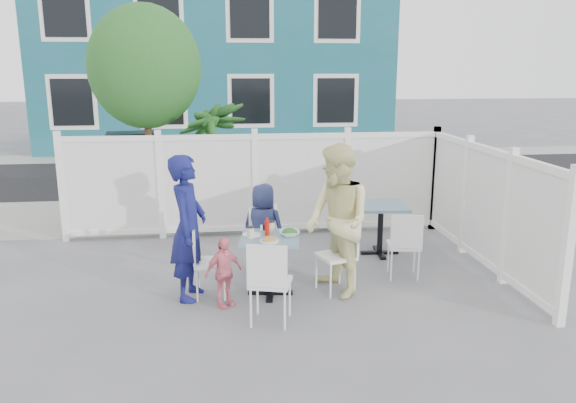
{
  "coord_description": "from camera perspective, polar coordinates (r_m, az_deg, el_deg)",
  "views": [
    {
      "loc": [
        -0.39,
        -6.16,
        2.59
      ],
      "look_at": [
        0.38,
        0.37,
        1.01
      ],
      "focal_mm": 35.0,
      "sensor_mm": 36.0,
      "label": 1
    }
  ],
  "objects": [
    {
      "name": "man",
      "position": [
        6.42,
        -10.09,
        -2.65
      ],
      "size": [
        0.51,
        0.67,
        1.66
      ],
      "primitive_type": "imported",
      "rotation": [
        0.0,
        0.0,
        1.38
      ],
      "color": "#131655",
      "rests_on": "ground"
    },
    {
      "name": "potted_shrub_a",
      "position": [
        9.39,
        -7.27,
        3.79
      ],
      "size": [
        1.62,
        1.62,
        2.06
      ],
      "primitive_type": "imported",
      "rotation": [
        0.0,
        0.0,
        3.82
      ],
      "color": "#1B561F",
      "rests_on": "ground"
    },
    {
      "name": "far_sidewalk",
      "position": [
        16.96,
        -5.31,
        4.65
      ],
      "size": [
        24.0,
        1.6,
        0.01
      ],
      "primitive_type": "cube",
      "color": "gray",
      "rests_on": "ground"
    },
    {
      "name": "fence_back",
      "position": [
        8.76,
        -3.35,
        1.55
      ],
      "size": [
        5.86,
        0.08,
        1.6
      ],
      "color": "white",
      "rests_on": "ground"
    },
    {
      "name": "utility_cabinet",
      "position": [
        10.46,
        -15.47,
        2.6
      ],
      "size": [
        0.84,
        0.66,
        1.41
      ],
      "primitive_type": "cube",
      "rotation": [
        0.0,
        0.0,
        0.16
      ],
      "color": "gold",
      "rests_on": "ground"
    },
    {
      "name": "toddler",
      "position": [
        6.26,
        -6.57,
        -7.15
      ],
      "size": [
        0.5,
        0.41,
        0.79
      ],
      "primitive_type": "imported",
      "rotation": [
        0.0,
        0.0,
        0.57
      ],
      "color": "pink",
      "rests_on": "ground"
    },
    {
      "name": "plate_main",
      "position": [
        6.27,
        -1.91,
        -4.0
      ],
      "size": [
        0.22,
        0.22,
        0.01
      ],
      "primitive_type": "cylinder",
      "color": "white",
      "rests_on": "main_table"
    },
    {
      "name": "salad_bowl",
      "position": [
        6.46,
        0.15,
        -3.24
      ],
      "size": [
        0.23,
        0.23,
        0.06
      ],
      "primitive_type": "imported",
      "color": "white",
      "rests_on": "main_table"
    },
    {
      "name": "woman",
      "position": [
        6.44,
        5.05,
        -1.99
      ],
      "size": [
        0.89,
        1.01,
        1.76
      ],
      "primitive_type": "imported",
      "rotation": [
        0.0,
        0.0,
        -1.27
      ],
      "color": "#DBD04B",
      "rests_on": "ground"
    },
    {
      "name": "main_table",
      "position": [
        6.48,
        -1.83,
        -4.92
      ],
      "size": [
        0.75,
        0.75,
        0.7
      ],
      "rotation": [
        0.0,
        0.0,
        -0.14
      ],
      "color": "#446F79",
      "rests_on": "ground"
    },
    {
      "name": "chair_right",
      "position": [
        6.65,
        5.44,
        -4.78
      ],
      "size": [
        0.5,
        0.5,
        0.88
      ],
      "rotation": [
        0.0,
        0.0,
        1.9
      ],
      "color": "white",
      "rests_on": "ground"
    },
    {
      "name": "chair_left",
      "position": [
        6.52,
        -8.51,
        -5.51
      ],
      "size": [
        0.37,
        0.39,
        0.84
      ],
      "rotation": [
        0.0,
        0.0,
        -1.59
      ],
      "color": "white",
      "rests_on": "ground"
    },
    {
      "name": "chair_spare",
      "position": [
        7.11,
        11.81,
        -3.95
      ],
      "size": [
        0.45,
        0.44,
        0.86
      ],
      "rotation": [
        0.0,
        0.0,
        -0.17
      ],
      "color": "white",
      "rests_on": "ground"
    },
    {
      "name": "coffee_cup_a",
      "position": [
        6.37,
        -3.82,
        -3.2
      ],
      "size": [
        0.08,
        0.08,
        0.12
      ],
      "primitive_type": "cylinder",
      "color": "beige",
      "rests_on": "main_table"
    },
    {
      "name": "plate_side",
      "position": [
        6.49,
        -3.73,
        -3.38
      ],
      "size": [
        0.21,
        0.21,
        0.01
      ],
      "primitive_type": "cylinder",
      "color": "white",
      "rests_on": "main_table"
    },
    {
      "name": "ketchup_bottle",
      "position": [
        6.46,
        -2.14,
        -2.72
      ],
      "size": [
        0.05,
        0.05,
        0.17
      ],
      "primitive_type": "cylinder",
      "color": "#C30E05",
      "rests_on": "main_table"
    },
    {
      "name": "chair_back",
      "position": [
        7.21,
        -2.18,
        -3.37
      ],
      "size": [
        0.5,
        0.49,
        0.86
      ],
      "rotation": [
        0.0,
        0.0,
        3.51
      ],
      "color": "white",
      "rests_on": "ground"
    },
    {
      "name": "ground",
      "position": [
        6.69,
        -2.87,
        -9.32
      ],
      "size": [
        80.0,
        80.0,
        0.0
      ],
      "primitive_type": "plane",
      "color": "slate"
    },
    {
      "name": "street",
      "position": [
        13.91,
        -4.97,
        2.7
      ],
      "size": [
        24.0,
        5.0,
        0.01
      ],
      "primitive_type": "cube",
      "color": "black",
      "rests_on": "ground"
    },
    {
      "name": "spare_table",
      "position": [
        7.98,
        9.41,
        -1.45
      ],
      "size": [
        0.73,
        0.73,
        0.72
      ],
      "rotation": [
        0.0,
        0.0,
        -0.06
      ],
      "color": "#446F79",
      "rests_on": "ground"
    },
    {
      "name": "fence_right",
      "position": [
        7.77,
        19.38,
        -0.75
      ],
      "size": [
        0.08,
        3.66,
        1.6
      ],
      "rotation": [
        0.0,
        0.0,
        1.57
      ],
      "color": "white",
      "rests_on": "ground"
    },
    {
      "name": "building",
      "position": [
        20.16,
        -7.23,
        14.54
      ],
      "size": [
        11.0,
        6.0,
        6.0
      ],
      "color": "#125C61",
      "rests_on": "ground"
    },
    {
      "name": "pepper_shaker",
      "position": [
        6.69,
        -2.42,
        -2.64
      ],
      "size": [
        0.03,
        0.03,
        0.06
      ],
      "primitive_type": "cylinder",
      "color": "black",
      "rests_on": "main_table"
    },
    {
      "name": "tree",
      "position": [
        9.54,
        -14.36,
        13.07
      ],
      "size": [
        1.8,
        1.62,
        3.59
      ],
      "color": "#382316",
      "rests_on": "ground"
    },
    {
      "name": "salt_shaker",
      "position": [
        6.67,
        -2.72,
        -2.68
      ],
      "size": [
        0.03,
        0.03,
        0.07
      ],
      "primitive_type": "cylinder",
      "color": "white",
      "rests_on": "main_table"
    },
    {
      "name": "coffee_cup_b",
      "position": [
        6.62,
        -1.72,
        -2.58
      ],
      "size": [
        0.08,
        0.08,
        0.12
      ],
      "primitive_type": "cylinder",
      "color": "beige",
      "rests_on": "main_table"
    },
    {
      "name": "potted_shrub_b",
      "position": [
        9.51,
        4.18,
        2.12
      ],
      "size": [
        1.7,
        1.65,
        1.45
      ],
      "primitive_type": "imported",
      "rotation": [
        0.0,
        0.0,
        0.56
      ],
      "color": "#1B561F",
      "rests_on": "ground"
    },
    {
      "name": "chair_near",
      "position": [
        5.73,
        -1.94,
        -7.71
      ],
      "size": [
        0.5,
        0.49,
        0.9
      ],
      "rotation": [
        0.0,
        0.0,
        -0.27
      ],
      "color": "white",
      "rests_on": "ground"
    },
    {
      "name": "near_sidewalk",
      "position": [
        10.3,
        -4.31,
        -1.11
      ],
      "size": [
        24.0,
        2.6,
        0.01
      ],
      "primitive_type": "cube",
      "color": "gray",
      "rests_on": "ground"
    },
    {
      "name": "boy",
      "position": [
        7.22,
        -2.52,
        -2.7
      ],
      "size": [
        0.67,
        0.57,
        1.16
      ],
      "primitive_type": "imported",
      "rotation": [
        0.0,
        0.0,
        2.73
      ],
      "color": "navy",
      "rests_on": "ground"
    }
  ]
}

